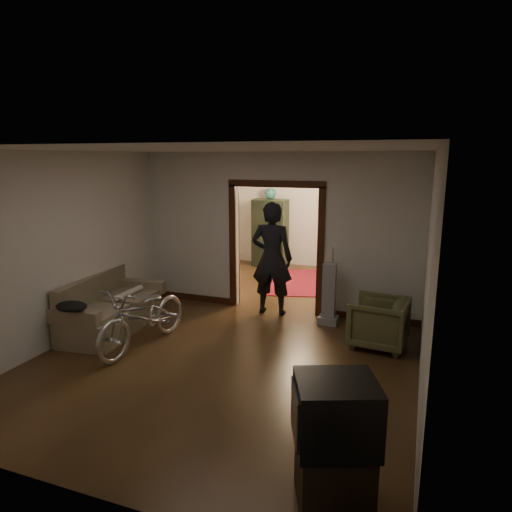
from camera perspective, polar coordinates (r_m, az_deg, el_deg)
The scene contains 24 objects.
floor at distance 7.71m, azimuth 0.78°, elevation -8.30°, with size 5.00×8.50×0.01m, color #311F0F.
ceiling at distance 7.21m, azimuth 0.85°, elevation 13.00°, with size 5.00×8.50×0.01m, color white.
wall_back at distance 11.39m, azimuth 8.01°, elevation 5.57°, with size 5.00×0.02×2.80m, color beige.
wall_left at distance 8.49m, azimuth -15.33°, elevation 2.97°, with size 0.02×8.50×2.80m, color beige.
wall_right at distance 6.93m, azimuth 20.70°, elevation 0.58°, with size 0.02×8.50×2.80m, color beige.
partition_wall at distance 8.03m, azimuth 2.60°, elevation 2.89°, with size 5.00×0.14×2.80m, color beige.
door_casing at distance 8.09m, azimuth 2.58°, elevation 0.80°, with size 1.74×0.20×2.32m, color black.
far_window at distance 11.20m, azimuth 11.50°, elevation 6.11°, with size 0.98×0.06×1.28m, color black.
chandelier at distance 9.61m, azimuth 5.89°, elevation 10.09°, with size 0.24×0.24×0.24m, color #FFE0A5.
light_switch at distance 7.74m, azimuth 9.85°, elevation 1.23°, with size 0.08×0.01×0.12m, color silver.
sofa at distance 7.62m, azimuth -17.62°, elevation -5.70°, with size 0.84×1.87×0.86m, color #6D6248.
rolled_paper at distance 7.76m, azimuth -15.73°, elevation -4.49°, with size 0.09×0.09×0.73m, color beige.
jacket at distance 6.86m, azimuth -22.07°, elevation -5.85°, with size 0.46×0.35×0.13m, color black.
bicycle at distance 6.80m, azimuth -13.87°, elevation -7.28°, with size 0.63×1.80×0.95m, color silver.
armchair at distance 6.92m, azimuth 15.04°, elevation -8.00°, with size 0.77×0.80×0.72m, color brown.
tv_stand at distance 4.05m, azimuth 9.66°, elevation -25.28°, with size 0.56×0.51×0.51m, color black.
crt_tv at distance 3.74m, azimuth 9.97°, elevation -18.74°, with size 0.61×0.55×0.53m, color black.
vacuum at distance 7.58m, azimuth 9.11°, elevation -4.69°, with size 0.32×0.25×1.03m, color gray.
person at distance 7.89m, azimuth 2.00°, elevation -0.31°, with size 0.72×0.47×1.98m, color black.
oriental_rug at distance 10.14m, azimuth 5.80°, elevation -3.22°, with size 1.69×2.21×0.02m, color maroon.
locker at distance 11.46m, azimuth 1.77°, elevation 2.91°, with size 0.84×0.47×1.68m, color #222D1B.
globe at distance 11.33m, azimuth 1.81°, elevation 8.40°, with size 0.28×0.28×0.28m, color #1E5972.
desk at distance 10.89m, azimuth 12.42°, elevation -0.23°, with size 1.09×0.61×0.81m, color black.
desk_chair at distance 10.44m, azimuth 9.01°, elevation -0.35°, with size 0.40×0.40×0.91m, color black.
Camera 1 is at (2.40, -6.80, 2.71)m, focal length 32.00 mm.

